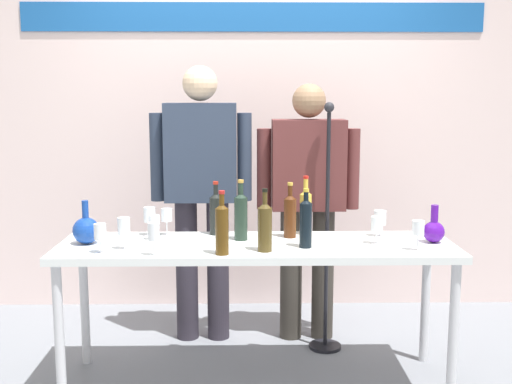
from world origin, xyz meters
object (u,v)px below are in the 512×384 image
object	(u,v)px
wine_bottle_5	(216,212)
wine_glass_right_1	(380,218)
presenter_right	(308,194)
display_table	(256,256)
wine_bottle_3	(306,210)
wine_glass_right_0	(377,224)
wine_glass_left_4	(100,232)
presenter_left	(201,184)
wine_bottle_1	(241,214)
wine_glass_left_1	(124,227)
wine_glass_left_2	(153,232)
decanter_blue_right	(434,230)
decanter_blue_left	(86,230)
microphone_stand	(326,269)
wine_glass_left_3	(167,216)
wine_bottle_2	(222,227)
wine_bottle_6	(306,221)
wine_glass_right_2	(418,229)
wine_glass_left_0	(154,222)
wine_bottle_4	(265,225)
wine_glass_left_5	(150,215)
wine_bottle_0	(290,214)

from	to	relation	value
wine_bottle_5	wine_glass_right_1	xyz separation A→B (m)	(0.92, -0.07, -0.03)
presenter_right	display_table	bearing A→B (deg)	-117.94
wine_bottle_3	wine_glass_right_0	xyz separation A→B (m)	(0.36, -0.24, -0.03)
wine_bottle_3	wine_glass_left_4	size ratio (longest dim) A/B	2.22
presenter_left	wine_bottle_1	world-z (taller)	presenter_left
wine_glass_left_1	wine_glass_right_1	distance (m)	1.40
wine_glass_left_2	decanter_blue_right	bearing A→B (deg)	10.02
decanter_blue_right	presenter_left	xyz separation A→B (m)	(-1.29, 0.62, 0.16)
decanter_blue_left	wine_glass_left_1	distance (m)	0.26
presenter_right	wine_glass_right_0	bearing A→B (deg)	-65.01
wine_bottle_3	microphone_stand	bearing A→B (deg)	55.32
wine_glass_left_3	wine_bottle_5	bearing A→B (deg)	4.33
wine_glass_right_0	wine_bottle_2	bearing A→B (deg)	-165.55
wine_bottle_6	microphone_stand	distance (m)	0.69
presenter_right	wine_glass_left_1	xyz separation A→B (m)	(-1.01, -0.75, -0.05)
wine_glass_left_2	wine_bottle_6	bearing A→B (deg)	11.75
wine_glass_right_0	wine_glass_right_1	size ratio (longest dim) A/B	1.01
display_table	wine_glass_right_2	world-z (taller)	wine_glass_right_2
display_table	wine_glass_left_2	size ratio (longest dim) A/B	12.71
wine_glass_left_0	wine_glass_right_1	xyz separation A→B (m)	(1.25, 0.07, 0.00)
wine_bottle_4	wine_glass_right_1	distance (m)	0.73
wine_bottle_1	wine_glass_left_0	size ratio (longest dim) A/B	2.39
presenter_right	wine_glass_right_2	size ratio (longest dim) A/B	10.50
wine_glass_left_1	wine_glass_left_4	bearing A→B (deg)	-143.17
decanter_blue_left	wine_bottle_2	world-z (taller)	wine_bottle_2
wine_glass_left_2	wine_glass_left_3	size ratio (longest dim) A/B	1.08
wine_glass_left_3	wine_glass_right_0	world-z (taller)	wine_glass_left_3
presenter_left	wine_glass_left_0	world-z (taller)	presenter_left
decanter_blue_right	wine_glass_left_0	world-z (taller)	decanter_blue_right
wine_glass_left_3	wine_bottle_4	bearing A→B (deg)	-34.44
wine_bottle_3	wine_glass_left_1	bearing A→B (deg)	-160.59
wine_bottle_3	wine_bottle_5	bearing A→B (deg)	179.57
presenter_left	wine_glass_right_2	size ratio (longest dim) A/B	11.20
wine_bottle_5	wine_glass_left_2	xyz separation A→B (m)	(-0.28, -0.47, -0.01)
wine_glass_left_1	wine_bottle_1	bearing A→B (deg)	18.74
wine_glass_left_2	wine_glass_left_5	bearing A→B (deg)	100.93
wine_glass_left_3	wine_glass_right_1	world-z (taller)	wine_glass_left_3
wine_bottle_1	wine_glass_left_1	world-z (taller)	wine_bottle_1
wine_bottle_3	wine_glass_right_2	size ratio (longest dim) A/B	2.15
decanter_blue_left	wine_bottle_0	size ratio (longest dim) A/B	0.76
wine_bottle_2	wine_glass_left_3	bearing A→B (deg)	127.09
wine_bottle_4	wine_bottle_6	size ratio (longest dim) A/B	1.04
presenter_right	wine_bottle_1	world-z (taller)	presenter_right
wine_bottle_6	wine_glass_left_3	xyz separation A→B (m)	(-0.75, 0.30, -0.02)
wine_bottle_5	wine_glass_left_5	bearing A→B (deg)	-176.63
display_table	microphone_stand	size ratio (longest dim) A/B	1.39
presenter_right	wine_glass_left_4	size ratio (longest dim) A/B	10.83
display_table	wine_glass_left_2	xyz separation A→B (m)	(-0.51, -0.25, 0.19)
wine_glass_left_2	wine_bottle_3	bearing A→B (deg)	30.76
decanter_blue_right	microphone_stand	world-z (taller)	microphone_stand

